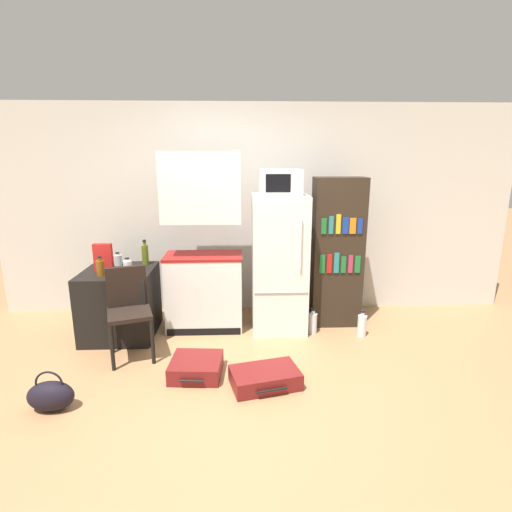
# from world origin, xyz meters

# --- Properties ---
(ground_plane) EXTENTS (24.00, 24.00, 0.00)m
(ground_plane) POSITION_xyz_m (0.00, 0.00, 0.00)
(ground_plane) COLOR #A3754C
(wall_back) EXTENTS (6.40, 0.10, 2.56)m
(wall_back) POSITION_xyz_m (0.20, 2.00, 1.28)
(wall_back) COLOR beige
(wall_back) RESTS_ON ground_plane
(side_table) EXTENTS (0.74, 0.77, 0.74)m
(side_table) POSITION_xyz_m (-1.33, 1.21, 0.37)
(side_table) COLOR black
(side_table) RESTS_ON ground_plane
(kitchen_hutch) EXTENTS (0.87, 0.47, 1.99)m
(kitchen_hutch) POSITION_xyz_m (-0.42, 1.37, 0.93)
(kitchen_hutch) COLOR silver
(kitchen_hutch) RESTS_ON ground_plane
(refrigerator) EXTENTS (0.60, 0.60, 1.53)m
(refrigerator) POSITION_xyz_m (0.43, 1.31, 0.77)
(refrigerator) COLOR white
(refrigerator) RESTS_ON ground_plane
(microwave) EXTENTS (0.44, 0.35, 0.27)m
(microwave) POSITION_xyz_m (0.43, 1.31, 1.67)
(microwave) COLOR silver
(microwave) RESTS_ON refrigerator
(bookshelf) EXTENTS (0.57, 0.33, 1.71)m
(bookshelf) POSITION_xyz_m (1.10, 1.44, 0.86)
(bookshelf) COLOR #2D2319
(bookshelf) RESTS_ON ground_plane
(bottle_green_tall) EXTENTS (0.06, 0.06, 0.25)m
(bottle_green_tall) POSITION_xyz_m (-1.48, 1.43, 0.84)
(bottle_green_tall) COLOR #1E6028
(bottle_green_tall) RESTS_ON side_table
(bottle_clear_short) EXTENTS (0.09, 0.09, 0.15)m
(bottle_clear_short) POSITION_xyz_m (-1.39, 1.42, 0.80)
(bottle_clear_short) COLOR silver
(bottle_clear_short) RESTS_ON side_table
(bottle_milk_white) EXTENTS (0.09, 0.09, 0.16)m
(bottle_milk_white) POSITION_xyz_m (-1.20, 1.12, 0.81)
(bottle_milk_white) COLOR white
(bottle_milk_white) RESTS_ON side_table
(bottle_olive_oil) EXTENTS (0.07, 0.07, 0.29)m
(bottle_olive_oil) POSITION_xyz_m (-1.09, 1.45, 0.86)
(bottle_olive_oil) COLOR #566619
(bottle_olive_oil) RESTS_ON side_table
(bottle_amber_beer) EXTENTS (0.08, 0.08, 0.21)m
(bottle_amber_beer) POSITION_xyz_m (-1.44, 1.02, 0.83)
(bottle_amber_beer) COLOR brown
(bottle_amber_beer) RESTS_ON side_table
(cereal_box) EXTENTS (0.19, 0.07, 0.30)m
(cereal_box) POSITION_xyz_m (-1.47, 1.19, 0.89)
(cereal_box) COLOR red
(cereal_box) RESTS_ON side_table
(chair) EXTENTS (0.50, 0.51, 0.89)m
(chair) POSITION_xyz_m (-1.10, 0.73, 0.54)
(chair) COLOR black
(chair) RESTS_ON ground_plane
(suitcase_large_flat) EXTENTS (0.65, 0.49, 0.15)m
(suitcase_large_flat) POSITION_xyz_m (0.20, 0.11, 0.07)
(suitcase_large_flat) COLOR maroon
(suitcase_large_flat) RESTS_ON ground_plane
(suitcase_small_flat) EXTENTS (0.48, 0.48, 0.15)m
(suitcase_small_flat) POSITION_xyz_m (-0.42, 0.31, 0.08)
(suitcase_small_flat) COLOR maroon
(suitcase_small_flat) RESTS_ON ground_plane
(handbag) EXTENTS (0.36, 0.20, 0.33)m
(handbag) POSITION_xyz_m (-1.49, -0.17, 0.12)
(handbag) COLOR black
(handbag) RESTS_ON ground_plane
(water_bottle_front) EXTENTS (0.10, 0.10, 0.30)m
(water_bottle_front) POSITION_xyz_m (1.33, 1.06, 0.13)
(water_bottle_front) COLOR silver
(water_bottle_front) RESTS_ON ground_plane
(water_bottle_middle) EXTENTS (0.09, 0.09, 0.29)m
(water_bottle_middle) POSITION_xyz_m (0.80, 1.15, 0.12)
(water_bottle_middle) COLOR silver
(water_bottle_middle) RESTS_ON ground_plane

